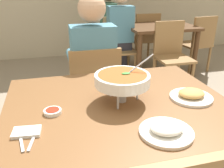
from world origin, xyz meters
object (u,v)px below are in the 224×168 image
(diner_main, at_px, (93,63))
(chair_diner_main, at_px, (94,90))
(chair_bg_window, at_px, (198,41))
(chair_bg_middle, at_px, (118,44))
(sauce_dish, at_px, (53,111))
(patron_bg_middle, at_px, (120,29))
(patron_bg_left, at_px, (111,23))
(chair_bg_left, at_px, (114,37))
(rice_plate, at_px, (166,130))
(chair_bg_right, at_px, (171,51))
(chair_bg_corner, at_px, (145,36))
(curry_bowl, at_px, (122,80))
(dining_table_far, at_px, (159,35))
(dining_table_main, at_px, (119,120))
(appetizer_plate, at_px, (191,95))

(diner_main, bearing_deg, chair_diner_main, -90.00)
(chair_bg_window, bearing_deg, diner_main, -144.50)
(chair_bg_middle, xyz_separation_m, chair_bg_window, (1.29, -0.11, 0.00))
(sauce_dish, distance_m, patron_bg_middle, 2.50)
(patron_bg_left, bearing_deg, patron_bg_middle, -89.71)
(chair_bg_left, bearing_deg, diner_main, -110.06)
(diner_main, height_order, rice_plate, diner_main)
(rice_plate, bearing_deg, patron_bg_left, 80.30)
(chair_bg_right, relative_size, chair_bg_window, 1.00)
(chair_diner_main, distance_m, chair_bg_middle, 1.66)
(chair_bg_corner, bearing_deg, rice_plate, -110.26)
(rice_plate, distance_m, chair_bg_right, 2.37)
(curry_bowl, height_order, chair_bg_window, curry_bowl)
(chair_bg_window, bearing_deg, curry_bowl, -131.31)
(chair_diner_main, distance_m, chair_bg_right, 1.57)
(curry_bowl, xyz_separation_m, dining_table_far, (1.26, 2.23, -0.27))
(chair_diner_main, relative_size, chair_bg_corner, 1.00)
(curry_bowl, bearing_deg, chair_bg_corner, 65.62)
(diner_main, relative_size, chair_bg_left, 1.46)
(dining_table_far, xyz_separation_m, chair_bg_left, (-0.56, 0.55, -0.13))
(rice_plate, height_order, chair_bg_left, chair_bg_left)
(chair_diner_main, height_order, chair_bg_left, same)
(chair_bg_corner, bearing_deg, dining_table_far, -85.64)
(chair_bg_middle, relative_size, chair_bg_right, 1.00)
(chair_bg_window, bearing_deg, patron_bg_left, 155.68)
(diner_main, height_order, dining_table_far, diner_main)
(rice_plate, xyz_separation_m, sauce_dish, (-0.48, 0.31, -0.01))
(sauce_dish, relative_size, dining_table_far, 0.09)
(dining_table_main, relative_size, chair_bg_window, 1.36)
(dining_table_main, relative_size, curry_bowl, 3.69)
(diner_main, bearing_deg, curry_bowl, -88.39)
(diner_main, relative_size, chair_bg_right, 1.46)
(dining_table_far, height_order, chair_bg_corner, chair_bg_corner)
(sauce_dish, bearing_deg, curry_bowl, 6.40)
(chair_bg_right, relative_size, patron_bg_left, 0.69)
(chair_diner_main, height_order, diner_main, diner_main)
(appetizer_plate, height_order, chair_bg_left, chair_bg_left)
(appetizer_plate, xyz_separation_m, sauce_dish, (-0.77, 0.02, -0.01))
(curry_bowl, height_order, dining_table_far, curry_bowl)
(sauce_dish, height_order, dining_table_far, sauce_dish)
(chair_bg_window, bearing_deg, chair_bg_corner, 142.81)
(dining_table_main, distance_m, chair_bg_left, 2.90)
(chair_bg_middle, bearing_deg, sauce_dish, -113.39)
(chair_diner_main, height_order, rice_plate, chair_diner_main)
(appetizer_plate, relative_size, dining_table_far, 0.24)
(dining_table_main, distance_m, appetizer_plate, 0.44)
(diner_main, distance_m, patron_bg_middle, 1.58)
(sauce_dish, xyz_separation_m, chair_bg_right, (1.59, 1.77, -0.28))
(dining_table_main, relative_size, patron_bg_left, 0.94)
(sauce_dish, height_order, chair_bg_left, chair_bg_left)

